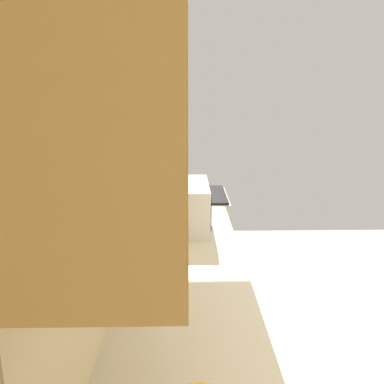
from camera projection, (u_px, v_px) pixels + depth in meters
wall_back at (101, 197)px, 1.81m from camera, size 4.12×0.12×2.67m
upper_cabinets at (136, 39)px, 1.30m from camera, size 2.07×0.30×0.70m
oven_range at (188, 246)px, 3.52m from camera, size 0.59×0.67×1.10m
microwave at (181, 205)px, 2.64m from camera, size 0.51×0.36×0.29m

